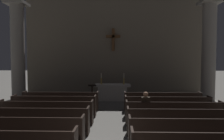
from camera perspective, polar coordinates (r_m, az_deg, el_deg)
The scene contains 18 objects.
pew_left_row_3 at distance 7.25m, azimuth -22.72°, elevation -14.49°, with size 3.77×0.50×0.95m.
pew_left_row_4 at distance 8.26m, azimuth -19.38°, elevation -12.22°, with size 3.77×0.50×0.95m.
pew_left_row_5 at distance 9.29m, azimuth -16.82°, elevation -10.43°, with size 3.77×0.50×0.95m.
pew_left_row_6 at distance 10.36m, azimuth -14.79°, elevation -8.98°, with size 3.77×0.50×0.95m.
pew_left_row_7 at distance 11.43m, azimuth -13.16°, elevation -7.80°, with size 3.77×0.50×0.95m.
pew_right_row_3 at distance 6.99m, azimuth 20.49°, elevation -15.10°, with size 3.77×0.50×0.95m.
pew_right_row_4 at distance 8.04m, azimuth 17.80°, elevation -12.62°, with size 3.77×0.50×0.95m.
pew_right_row_5 at distance 9.10m, azimuth 15.77°, elevation -10.71°, with size 3.77×0.50×0.95m.
pew_right_row_6 at distance 10.18m, azimuth 14.18°, elevation -9.18°, with size 3.77×0.50×0.95m.
pew_right_row_7 at distance 11.27m, azimuth 12.91°, elevation -7.95°, with size 3.77×0.50×0.95m.
column_left_second at distance 13.76m, azimuth -23.27°, elevation 3.70°, with size 1.15×1.15×5.81m.
column_right_second at distance 13.48m, azimuth 23.84°, elevation 3.70°, with size 1.15×1.15×5.81m.
altar at distance 13.61m, azimuth 0.14°, elevation -5.69°, with size 2.20×0.90×1.01m.
candlestick_left at distance 13.56m, azimuth -2.82°, elevation -2.78°, with size 0.16×0.16×0.68m.
candlestick_right at distance 13.52m, azimuth 3.11°, elevation -2.79°, with size 0.16×0.16×0.68m.
apse_with_cross at distance 15.33m, azimuth 0.33°, elevation 6.50°, with size 12.09×0.43×7.03m.
lectern at distance 12.51m, azimuth -5.15°, elevation -6.43°, with size 0.44×0.36×1.15m.
lone_worshipper at distance 8.89m, azimuth 8.67°, elevation -9.53°, with size 0.32×0.43×1.32m.
Camera 1 is at (0.35, -4.03, 2.66)m, focal length 35.16 mm.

